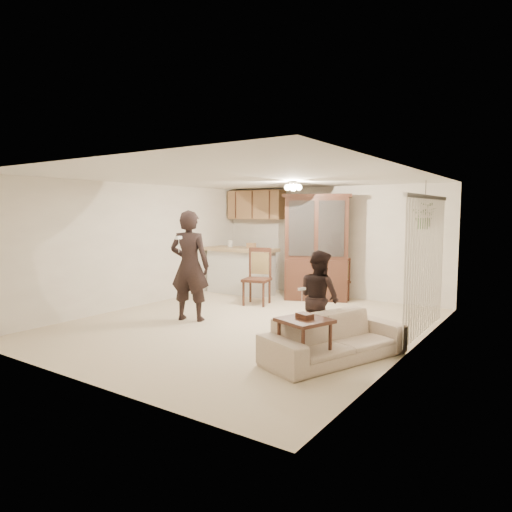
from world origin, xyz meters
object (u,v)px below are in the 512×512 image
Objects in this scene: chair_bar at (257,289)px; chair_hutch_right at (339,288)px; adult at (190,270)px; chair_hutch_left at (304,286)px; sofa at (335,332)px; child at (319,299)px; china_hutch at (317,248)px; side_table at (304,342)px.

chair_bar is 1.24× the size of chair_hutch_right.
adult is 1.96× the size of chair_hutch_left.
sofa is 1.98× the size of chair_hutch_right.
child is 3.52m from chair_hutch_right.
child reaches higher than chair_bar.
adult is at bearing 21.91° from child.
china_hutch is at bearing -39.64° from child.
china_hutch is 2.44× the size of chair_hutch_right.
sofa is 0.81× the size of china_hutch.
side_table is (0.30, -1.01, -0.36)m from child.
chair_hutch_left is at bearing -35.53° from child.
chair_hutch_left reaches higher than sofa.
child reaches higher than chair_hutch_right.
adult is 2.52× the size of side_table.
chair_hutch_left is (-0.35, 0.09, -0.88)m from china_hutch.
china_hutch is (0.99, 3.00, 0.24)m from adult.
chair_hutch_left is (-2.21, 4.16, -0.06)m from side_table.
adult reaches higher than side_table.
chair_hutch_right reaches higher than chair_hutch_left.
adult is 1.33× the size of child.
side_table is at bearing -87.57° from china_hutch.
adult is 3.23m from chair_hutch_left.
chair_bar is (0.21, 1.81, -0.57)m from adult.
chair_hutch_right is (1.20, 1.44, -0.06)m from chair_bar.
adult reaches higher than sofa.
sofa is at bearing 71.92° from chair_hutch_right.
child is 1.15× the size of chair_bar.
chair_bar reaches higher than chair_hutch_right.
china_hutch is at bearing -2.39° from chair_hutch_left.
china_hutch is 4.55m from side_table.
adult is (-3.05, 0.58, 0.53)m from sofa.
sofa is at bearing 149.19° from adult.
sofa is 3.71m from chair_bar.
sofa is 0.52m from side_table.
child is 1.89× the size of side_table.
chair_bar is (-0.78, -1.19, -0.81)m from china_hutch.
chair_bar is (-2.35, 1.86, -0.34)m from child.
adult is at bearing 159.60° from side_table.
adult is at bearing 100.96° from sofa.
china_hutch reaches higher than chair_bar.
child is at bearing 68.00° from chair_hutch_right.
china_hutch reaches higher than chair_hutch_left.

